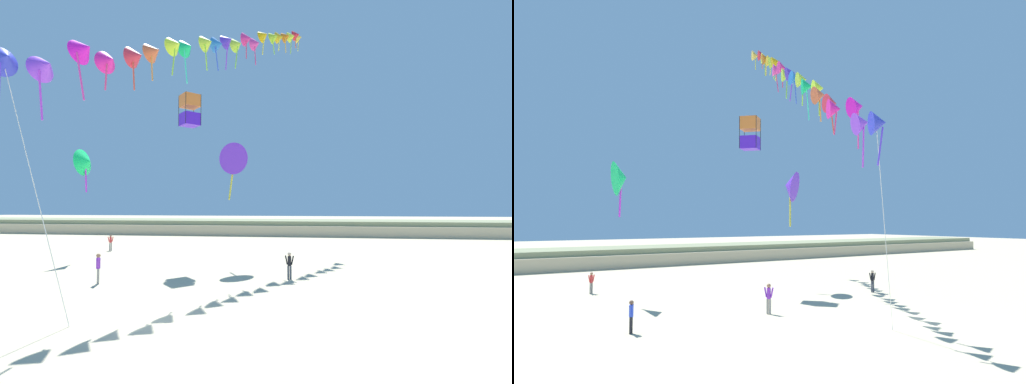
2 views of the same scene
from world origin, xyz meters
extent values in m
plane|color=beige|center=(0.00, 0.00, 0.00)|extent=(240.00, 240.00, 0.00)
cube|color=#BFAE8B|center=(0.00, 39.68, 0.75)|extent=(120.00, 9.83, 1.50)
cube|color=gray|center=(0.00, 39.68, 1.71)|extent=(120.00, 8.36, 0.85)
cylinder|color=gray|center=(-5.40, 5.10, 0.44)|extent=(0.13, 0.13, 0.87)
cylinder|color=gray|center=(-5.49, 5.23, 0.44)|extent=(0.13, 0.13, 0.87)
cylinder|color=purple|center=(-5.44, 5.17, 1.18)|extent=(0.23, 0.23, 0.62)
cylinder|color=purple|center=(-5.34, 5.00, 1.23)|extent=(0.19, 0.22, 0.59)
cylinder|color=purple|center=(-5.55, 5.33, 1.23)|extent=(0.19, 0.22, 0.59)
sphere|color=#9E7051|center=(-5.44, 5.17, 1.61)|extent=(0.24, 0.24, 0.24)
cylinder|color=#474C56|center=(5.37, 7.70, 0.41)|extent=(0.12, 0.12, 0.83)
cylinder|color=#474C56|center=(5.52, 7.67, 0.41)|extent=(0.12, 0.12, 0.83)
cylinder|color=black|center=(5.45, 7.69, 1.12)|extent=(0.22, 0.22, 0.59)
cylinder|color=black|center=(5.26, 7.73, 1.17)|extent=(0.21, 0.12, 0.56)
cylinder|color=black|center=(5.63, 7.65, 1.17)|extent=(0.21, 0.12, 0.56)
sphere|color=beige|center=(5.45, 7.69, 1.54)|extent=(0.22, 0.22, 0.22)
cylinder|color=gray|center=(-12.32, 18.42, 0.40)|extent=(0.12, 0.12, 0.79)
cylinder|color=gray|center=(-12.45, 18.36, 0.40)|extent=(0.12, 0.12, 0.79)
cylinder|color=red|center=(-12.38, 18.39, 1.07)|extent=(0.21, 0.21, 0.56)
cylinder|color=red|center=(-12.22, 18.47, 1.12)|extent=(0.20, 0.15, 0.53)
cylinder|color=red|center=(-12.55, 18.32, 1.12)|extent=(0.20, 0.15, 0.53)
sphere|color=#9E7051|center=(-12.38, 18.39, 1.47)|extent=(0.21, 0.21, 0.21)
cone|color=#2E37C6|center=(-4.43, -2.49, 9.79)|extent=(1.21, 1.34, 1.14)
cone|color=#933FEC|center=(-4.03, -1.01, 10.09)|extent=(1.23, 1.35, 1.21)
cylinder|color=#B539E5|center=(-4.08, -1.15, 8.88)|extent=(0.14, 0.23, 1.97)
cone|color=#E416C8|center=(-3.18, 0.19, 11.28)|extent=(1.18, 1.31, 1.22)
cylinder|color=#E539A4|center=(-3.23, 0.05, 10.05)|extent=(0.29, 0.32, 2.01)
cone|color=#E9209B|center=(-3.12, 2.03, 11.56)|extent=(1.16, 1.31, 1.12)
cylinder|color=#E53979|center=(-3.17, 1.89, 10.71)|extent=(0.20, 0.16, 1.26)
cone|color=#D72D3F|center=(-2.32, 3.21, 12.25)|extent=(0.99, 1.24, 1.14)
cylinder|color=#E55039|center=(-2.37, 3.07, 11.22)|extent=(0.22, 0.19, 1.62)
cone|color=#DA5F35|center=(-2.00, 4.69, 13.14)|extent=(1.13, 1.29, 1.20)
cylinder|color=orange|center=(-2.06, 4.55, 12.18)|extent=(0.16, 0.08, 1.48)
cone|color=#C7F12F|center=(-1.18, 5.80, 13.98)|extent=(1.15, 1.32, 1.14)
cylinder|color=#96E539|center=(-1.23, 5.66, 12.94)|extent=(0.19, 0.22, 1.65)
cone|color=#11BF6B|center=(-0.95, 7.29, 14.52)|extent=(1.19, 1.33, 1.13)
cylinder|color=#39E5BB|center=(-1.00, 7.15, 13.23)|extent=(0.29, 0.08, 2.15)
cone|color=#B9DA34|center=(-0.11, 8.99, 15.59)|extent=(1.13, 1.31, 1.16)
cylinder|color=#99E539|center=(-0.16, 8.85, 14.51)|extent=(0.17, 0.28, 1.73)
cone|color=blue|center=(0.29, 10.38, 16.11)|extent=(1.01, 1.26, 1.13)
cylinder|color=blue|center=(0.24, 10.24, 15.01)|extent=(0.28, 0.16, 1.75)
cone|color=#4D2FC0|center=(0.76, 11.58, 16.92)|extent=(1.28, 1.38, 1.23)
cylinder|color=#8639E5|center=(0.71, 11.44, 15.69)|extent=(0.25, 0.22, 2.04)
cone|color=#A9D834|center=(1.26, 12.90, 17.24)|extent=(1.17, 1.32, 1.14)
cylinder|color=#8AE539|center=(1.20, 12.76, 16.13)|extent=(0.24, 0.17, 1.78)
cone|color=#D12981|center=(1.83, 14.31, 18.34)|extent=(0.99, 1.25, 1.10)
cylinder|color=#E53969|center=(1.77, 14.17, 17.36)|extent=(0.09, 0.09, 1.52)
cone|color=#CA3996|center=(2.36, 15.93, 18.67)|extent=(1.14, 1.31, 1.12)
cylinder|color=#E5397F|center=(2.30, 15.79, 17.57)|extent=(0.20, 0.26, 1.76)
cone|color=gold|center=(2.96, 16.97, 19.87)|extent=(1.32, 1.40, 1.23)
cylinder|color=yellow|center=(2.91, 16.83, 18.85)|extent=(0.22, 0.09, 1.59)
cone|color=#A0CD2A|center=(3.77, 18.65, 20.51)|extent=(1.25, 1.36, 1.21)
cylinder|color=#8DE539|center=(3.71, 18.51, 19.54)|extent=(0.23, 0.10, 1.50)
cone|color=gold|center=(4.22, 19.86, 21.07)|extent=(1.05, 1.28, 1.12)
cylinder|color=yellow|center=(4.17, 19.72, 20.24)|extent=(0.16, 0.20, 1.22)
cone|color=#CB6713|center=(4.80, 21.55, 21.92)|extent=(1.27, 1.37, 1.22)
cylinder|color=gold|center=(4.75, 21.41, 20.94)|extent=(0.14, 0.21, 1.53)
cone|color=#CAE534|center=(5.33, 22.58, 22.41)|extent=(1.13, 1.31, 1.14)
cylinder|color=#A1E539|center=(5.28, 22.44, 21.32)|extent=(0.18, 0.26, 1.74)
cone|color=red|center=(5.83, 24.01, 23.25)|extent=(1.09, 1.29, 1.15)
cylinder|color=#E55439|center=(5.78, 23.87, 22.37)|extent=(0.08, 0.23, 1.32)
cone|color=yellow|center=(6.10, 25.81, 23.84)|extent=(1.06, 1.28, 1.13)
cylinder|color=yellow|center=(6.05, 25.67, 22.89)|extent=(0.16, 0.24, 1.46)
cylinder|color=silver|center=(-3.49, -1.91, 4.79)|extent=(2.03, 1.08, 9.59)
cube|color=#4B1DD1|center=(-2.45, 12.41, 11.21)|extent=(1.82, 1.82, 0.97)
cube|color=orange|center=(-2.45, 12.41, 12.68)|extent=(1.82, 1.82, 0.97)
cylinder|color=black|center=(-2.42, 13.32, 11.95)|extent=(0.04, 0.04, 2.44)
cylinder|color=black|center=(-3.36, 12.43, 11.95)|extent=(0.04, 0.04, 2.44)
cylinder|color=black|center=(-2.47, 11.50, 11.95)|extent=(0.04, 0.04, 2.44)
cylinder|color=black|center=(-1.53, 12.39, 11.95)|extent=(0.04, 0.04, 2.44)
cone|color=#16EA69|center=(-11.76, 13.36, 8.14)|extent=(1.11, 2.30, 2.34)
cone|color=#C82DE5|center=(-11.76, 13.36, 8.16)|extent=(0.66, 1.27, 1.29)
cylinder|color=#C82DE5|center=(-11.76, 13.36, 6.69)|extent=(0.13, 0.30, 2.22)
cone|color=#642BCE|center=(0.98, 12.03, 8.07)|extent=(2.62, 2.42, 2.49)
cone|color=yellow|center=(0.98, 12.03, 8.09)|extent=(1.47, 1.37, 1.38)
cylinder|color=yellow|center=(0.98, 12.03, 6.30)|extent=(0.39, 0.51, 2.82)
camera|label=1|loc=(6.03, -13.34, 4.57)|focal=24.00mm
camera|label=2|loc=(-19.80, -17.02, 5.30)|focal=32.00mm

